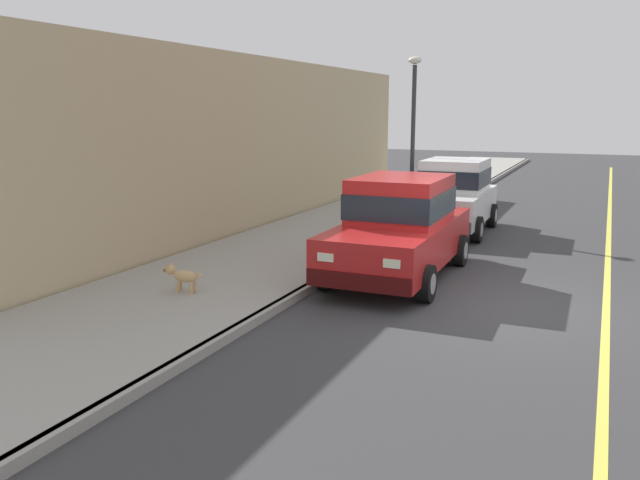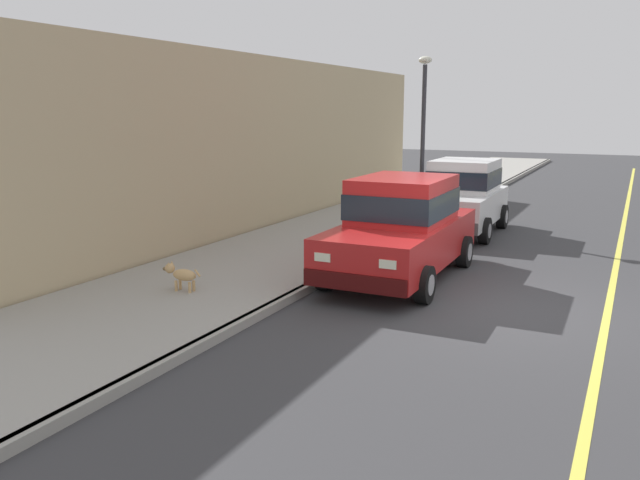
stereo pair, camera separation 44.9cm
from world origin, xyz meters
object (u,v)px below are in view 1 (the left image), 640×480
at_px(car_red_sedan, 400,226).
at_px(street_lamp, 413,119).
at_px(dog_tan, 182,275).
at_px(car_white_hatchback, 453,194).

bearing_deg(car_red_sedan, street_lamp, 104.12).
distance_m(car_red_sedan, dog_tan, 4.17).
xyz_separation_m(car_white_hatchback, dog_tan, (-2.73, -8.10, -0.55)).
xyz_separation_m(car_red_sedan, dog_tan, (-2.85, -3.00, -0.55)).
bearing_deg(dog_tan, car_red_sedan, 46.43).
bearing_deg(car_white_hatchback, dog_tan, -108.65).
height_order(car_red_sedan, dog_tan, car_red_sedan).
bearing_deg(street_lamp, car_red_sedan, -75.88).
relative_size(car_white_hatchback, dog_tan, 5.06).
xyz_separation_m(dog_tan, street_lamp, (1.38, 8.85, 2.48)).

